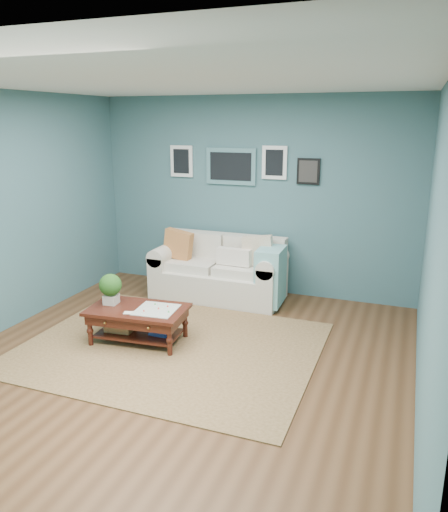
% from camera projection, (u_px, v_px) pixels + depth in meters
% --- Properties ---
extents(room_shell, '(5.00, 5.02, 2.70)m').
position_uv_depth(room_shell, '(175.00, 231.00, 4.69)').
color(room_shell, brown).
rests_on(room_shell, ground).
extents(area_rug, '(3.09, 2.47, 0.01)m').
position_uv_depth(area_rug, '(171.00, 347.00, 5.38)').
color(area_rug, brown).
rests_on(area_rug, ground).
extents(loveseat, '(1.81, 0.82, 0.93)m').
position_uv_depth(loveseat, '(225.00, 271.00, 6.80)').
color(loveseat, beige).
rests_on(loveseat, ground).
extents(coffee_table, '(1.11, 0.72, 0.74)m').
position_uv_depth(coffee_table, '(133.00, 313.00, 5.45)').
color(coffee_table, '#330F0B').
rests_on(coffee_table, ground).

